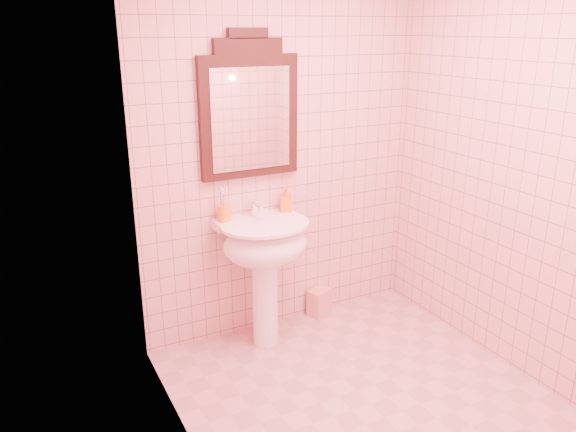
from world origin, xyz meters
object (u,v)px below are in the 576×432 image
mirror (249,110)px  soap_dispenser (286,199)px  pedestal_sink (265,252)px  towel (319,302)px  toothbrush_cup (224,213)px

mirror → soap_dispenser: (0.23, -0.05, -0.60)m
pedestal_sink → soap_dispenser: bearing=32.8°
mirror → soap_dispenser: size_ratio=5.50×
towel → soap_dispenser: bearing=-175.6°
pedestal_sink → soap_dispenser: 0.39m
pedestal_sink → mirror: (0.00, 0.20, 0.88)m
mirror → toothbrush_cup: mirror is taller
pedestal_sink → mirror: bearing=90.0°
pedestal_sink → toothbrush_cup: 0.36m
pedestal_sink → toothbrush_cup: size_ratio=4.43×
mirror → toothbrush_cup: (-0.21, -0.05, -0.63)m
pedestal_sink → toothbrush_cup: (-0.21, 0.15, 0.26)m
mirror → towel: (0.52, -0.03, -1.44)m
soap_dispenser → towel: size_ratio=0.82×
toothbrush_cup → towel: bearing=1.5°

